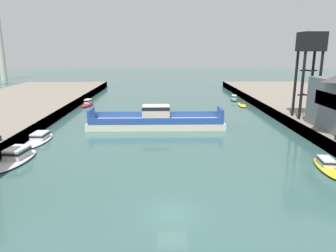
{
  "coord_description": "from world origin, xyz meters",
  "views": [
    {
      "loc": [
        -0.72,
        -23.58,
        13.21
      ],
      "look_at": [
        0.0,
        22.24,
        2.0
      ],
      "focal_mm": 33.75,
      "sensor_mm": 36.0,
      "label": 1
    }
  ],
  "objects_px": {
    "moored_boat_far_right": "(39,138)",
    "moored_boat_far_left": "(234,98)",
    "crane_tower": "(311,50)",
    "chain_ferry": "(156,121)",
    "moored_boat_near_right": "(242,105)",
    "moored_boat_mid_right": "(16,157)",
    "moored_boat_near_left": "(88,103)",
    "moored_boat_mid_left": "(327,166)"
  },
  "relations": [
    {
      "from": "chain_ferry",
      "to": "moored_boat_far_left",
      "type": "height_order",
      "value": "chain_ferry"
    },
    {
      "from": "moored_boat_far_left",
      "to": "crane_tower",
      "type": "height_order",
      "value": "crane_tower"
    },
    {
      "from": "moored_boat_near_right",
      "to": "moored_boat_mid_right",
      "type": "distance_m",
      "value": 52.63
    },
    {
      "from": "moored_boat_far_left",
      "to": "crane_tower",
      "type": "bearing_deg",
      "value": -79.58
    },
    {
      "from": "moored_boat_mid_right",
      "to": "moored_boat_far_left",
      "type": "xyz_separation_m",
      "value": [
        36.38,
        46.18,
        -0.08
      ]
    },
    {
      "from": "moored_boat_near_left",
      "to": "moored_boat_mid_right",
      "type": "xyz_separation_m",
      "value": [
        0.34,
        -38.71,
        0.05
      ]
    },
    {
      "from": "moored_boat_near_left",
      "to": "moored_boat_far_right",
      "type": "distance_m",
      "value": 30.0
    },
    {
      "from": "moored_boat_far_right",
      "to": "moored_boat_far_left",
      "type": "bearing_deg",
      "value": 45.44
    },
    {
      "from": "moored_boat_mid_right",
      "to": "moored_boat_far_right",
      "type": "distance_m",
      "value": 8.73
    },
    {
      "from": "chain_ferry",
      "to": "moored_boat_mid_left",
      "type": "relative_size",
      "value": 3.33
    },
    {
      "from": "moored_boat_far_left",
      "to": "crane_tower",
      "type": "xyz_separation_m",
      "value": [
        5.45,
        -29.63,
        12.55
      ]
    },
    {
      "from": "moored_boat_mid_left",
      "to": "moored_boat_mid_right",
      "type": "bearing_deg",
      "value": 175.27
    },
    {
      "from": "moored_boat_mid_left",
      "to": "moored_boat_near_right",
      "type": "bearing_deg",
      "value": 89.44
    },
    {
      "from": "moored_boat_near_left",
      "to": "moored_boat_far_right",
      "type": "relative_size",
      "value": 0.79
    },
    {
      "from": "chain_ferry",
      "to": "moored_boat_far_right",
      "type": "xyz_separation_m",
      "value": [
        -16.98,
        -8.45,
        -0.67
      ]
    },
    {
      "from": "moored_boat_mid_right",
      "to": "moored_boat_near_left",
      "type": "bearing_deg",
      "value": 90.5
    },
    {
      "from": "chain_ferry",
      "to": "moored_boat_mid_left",
      "type": "bearing_deg",
      "value": -45.76
    },
    {
      "from": "moored_boat_mid_right",
      "to": "moored_boat_mid_left",
      "type": "bearing_deg",
      "value": -4.73
    },
    {
      "from": "moored_boat_near_left",
      "to": "moored_boat_near_right",
      "type": "relative_size",
      "value": 1.05
    },
    {
      "from": "moored_boat_near_right",
      "to": "crane_tower",
      "type": "relative_size",
      "value": 0.44
    },
    {
      "from": "chain_ferry",
      "to": "moored_boat_near_right",
      "type": "relative_size",
      "value": 3.79
    },
    {
      "from": "moored_boat_near_left",
      "to": "moored_boat_mid_right",
      "type": "bearing_deg",
      "value": -89.5
    },
    {
      "from": "moored_boat_near_left",
      "to": "moored_boat_near_right",
      "type": "height_order",
      "value": "moored_boat_near_left"
    },
    {
      "from": "moored_boat_near_left",
      "to": "moored_boat_mid_right",
      "type": "relative_size",
      "value": 0.75
    },
    {
      "from": "moored_boat_far_left",
      "to": "chain_ferry",
      "type": "bearing_deg",
      "value": -124.47
    },
    {
      "from": "moored_boat_near_right",
      "to": "moored_boat_far_left",
      "type": "bearing_deg",
      "value": 90.71
    },
    {
      "from": "moored_boat_mid_left",
      "to": "crane_tower",
      "type": "relative_size",
      "value": 0.5
    },
    {
      "from": "moored_boat_near_left",
      "to": "moored_boat_mid_left",
      "type": "xyz_separation_m",
      "value": [
        36.42,
        -41.7,
        -0.12
      ]
    },
    {
      "from": "moored_boat_near_right",
      "to": "moored_boat_far_right",
      "type": "bearing_deg",
      "value": -141.7
    },
    {
      "from": "chain_ferry",
      "to": "moored_boat_near_left",
      "type": "distance_m",
      "value": 27.33
    },
    {
      "from": "chain_ferry",
      "to": "moored_boat_near_right",
      "type": "height_order",
      "value": "chain_ferry"
    },
    {
      "from": "moored_boat_mid_right",
      "to": "moored_boat_far_right",
      "type": "height_order",
      "value": "moored_boat_mid_right"
    },
    {
      "from": "moored_boat_far_right",
      "to": "moored_boat_mid_right",
      "type": "bearing_deg",
      "value": -86.58
    },
    {
      "from": "moored_boat_near_left",
      "to": "moored_boat_far_left",
      "type": "relative_size",
      "value": 1.09
    },
    {
      "from": "moored_boat_near_right",
      "to": "moored_boat_far_right",
      "type": "xyz_separation_m",
      "value": [
        -37.01,
        -29.22,
        0.23
      ]
    },
    {
      "from": "moored_boat_near_left",
      "to": "crane_tower",
      "type": "height_order",
      "value": "crane_tower"
    },
    {
      "from": "chain_ferry",
      "to": "moored_boat_mid_right",
      "type": "height_order",
      "value": "chain_ferry"
    },
    {
      "from": "moored_boat_far_right",
      "to": "crane_tower",
      "type": "distance_m",
      "value": 44.88
    },
    {
      "from": "moored_boat_near_right",
      "to": "moored_boat_mid_right",
      "type": "relative_size",
      "value": 0.71
    },
    {
      "from": "moored_boat_near_left",
      "to": "moored_boat_far_right",
      "type": "height_order",
      "value": "moored_boat_near_left"
    },
    {
      "from": "moored_boat_far_right",
      "to": "moored_boat_mid_left",
      "type": "bearing_deg",
      "value": -17.73
    },
    {
      "from": "chain_ferry",
      "to": "moored_boat_near_left",
      "type": "bearing_deg",
      "value": 127.93
    }
  ]
}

